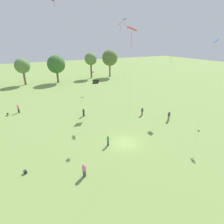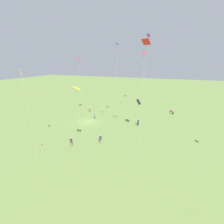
{
  "view_description": "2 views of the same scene",
  "coord_description": "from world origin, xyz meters",
  "views": [
    {
      "loc": [
        -12.41,
        -19.71,
        14.84
      ],
      "look_at": [
        0.49,
        5.45,
        3.13
      ],
      "focal_mm": 28.0,
      "sensor_mm": 36.0,
      "label": 1
    },
    {
      "loc": [
        32.31,
        19.0,
        15.14
      ],
      "look_at": [
        1.83,
        7.49,
        4.22
      ],
      "focal_mm": 24.0,
      "sensor_mm": 36.0,
      "label": 2
    }
  ],
  "objects": [
    {
      "name": "ground_plane",
      "position": [
        0.0,
        0.0,
        0.0
      ],
      "size": [
        240.0,
        240.0,
        0.0
      ],
      "primitive_type": "plane",
      "color": "#7A994C"
    },
    {
      "name": "person_3",
      "position": [
        -2.67,
        0.6,
        0.85
      ],
      "size": [
        0.46,
        0.46,
        1.7
      ],
      "rotation": [
        0.0,
        0.0,
        2.87
      ],
      "color": "#4C4C51",
      "rests_on": "ground_plane"
    },
    {
      "name": "person_0",
      "position": [
        -14.46,
        21.15,
        0.94
      ],
      "size": [
        0.54,
        0.54,
        1.89
      ],
      "rotation": [
        0.0,
        0.0,
        3.65
      ],
      "color": "#232328",
      "rests_on": "ground_plane"
    },
    {
      "name": "kite_6",
      "position": [
        5.17,
        9.72,
        16.29
      ],
      "size": [
        0.85,
        0.84,
        18.3
      ],
      "rotation": [
        0.0,
        0.0,
        3.06
      ],
      "color": "blue",
      "rests_on": "ground_plane"
    },
    {
      "name": "kite_8",
      "position": [
        -1.09,
        -2.28,
        15.38
      ],
      "size": [
        1.5,
        1.53,
        16.15
      ],
      "rotation": [
        0.0,
        0.0,
        0.35
      ],
      "color": "red",
      "rests_on": "ground_plane"
    },
    {
      "name": "kite_4",
      "position": [
        14.51,
        6.98,
        11.3
      ],
      "size": [
        1.35,
        1.3,
        11.94
      ],
      "rotation": [
        0.0,
        0.0,
        2.83
      ],
      "color": "yellow",
      "rests_on": "ground_plane"
    },
    {
      "name": "person_5",
      "position": [
        8.82,
        7.73,
        0.85
      ],
      "size": [
        0.56,
        0.56,
        1.73
      ],
      "rotation": [
        0.0,
        0.0,
        5.14
      ],
      "color": "#847056",
      "rests_on": "ground_plane"
    },
    {
      "name": "kite_3",
      "position": [
        -5.83,
        13.43,
        19.26
      ],
      "size": [
        0.94,
        1.0,
        21.17
      ],
      "rotation": [
        0.0,
        0.0,
        3.31
      ],
      "color": "purple",
      "rests_on": "ground_plane"
    },
    {
      "name": "dog_0",
      "position": [
        -16.58,
        20.57,
        0.33
      ],
      "size": [
        0.46,
        0.77,
        0.5
      ],
      "rotation": [
        0.0,
        0.0,
        3.46
      ],
      "color": "black",
      "rests_on": "ground_plane"
    },
    {
      "name": "picnic_bag_0",
      "position": [
        -14.12,
        -0.23,
        0.2
      ],
      "size": [
        0.41,
        0.45,
        0.4
      ],
      "rotation": [
        0.0,
        0.0,
        1.9
      ],
      "color": "#262628",
      "rests_on": "ground_plane"
    },
    {
      "name": "kite_5",
      "position": [
        7.36,
        15.07,
        17.39
      ],
      "size": [
        1.28,
        1.45,
        18.42
      ],
      "rotation": [
        0.0,
        0.0,
        3.61
      ],
      "color": "red",
      "rests_on": "ground_plane"
    },
    {
      "name": "person_1",
      "position": [
        11.94,
        3.18,
        0.95
      ],
      "size": [
        0.56,
        0.56,
        1.91
      ],
      "rotation": [
        0.0,
        0.0,
        1.23
      ],
      "color": "#847056",
      "rests_on": "ground_plane"
    },
    {
      "name": "picnic_bag_1",
      "position": [
        13.62,
        -2.51,
        0.13
      ],
      "size": [
        0.37,
        0.3,
        0.27
      ],
      "rotation": [
        0.0,
        0.0,
        0.25
      ],
      "color": "#A58459",
      "rests_on": "ground_plane"
    },
    {
      "name": "person_2",
      "position": [
        -7.93,
        -3.88,
        0.85
      ],
      "size": [
        0.64,
        0.64,
        1.74
      ],
      "rotation": [
        0.0,
        0.0,
        0.91
      ],
      "color": "#4C4C51",
      "rests_on": "ground_plane"
    },
    {
      "name": "person_4",
      "position": [
        -2.37,
        12.88,
        0.85
      ],
      "size": [
        0.49,
        0.49,
        1.73
      ],
      "rotation": [
        0.0,
        0.0,
        0.19
      ],
      "color": "#232328",
      "rests_on": "ground_plane"
    },
    {
      "name": "kite_2",
      "position": [
        17.17,
        0.14,
        13.71
      ],
      "size": [
        0.93,
        0.95,
        14.93
      ],
      "rotation": [
        0.0,
        0.0,
        3.22
      ],
      "color": "blue",
      "rests_on": "ground_plane"
    },
    {
      "name": "kite_7",
      "position": [
        0.76,
        13.27,
        6.76
      ],
      "size": [
        1.37,
        0.95,
        7.4
      ],
      "rotation": [
        0.0,
        0.0,
        2.21
      ],
      "color": "black",
      "rests_on": "ground_plane"
    },
    {
      "name": "kite_1",
      "position": [
        -20.58,
        10.22,
        17.21
      ],
      "size": [
        1.62,
        1.64,
        18.17
      ],
      "rotation": [
        0.0,
        0.0,
        1.48
      ],
      "color": "red",
      "rests_on": "ground_plane"
    }
  ]
}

